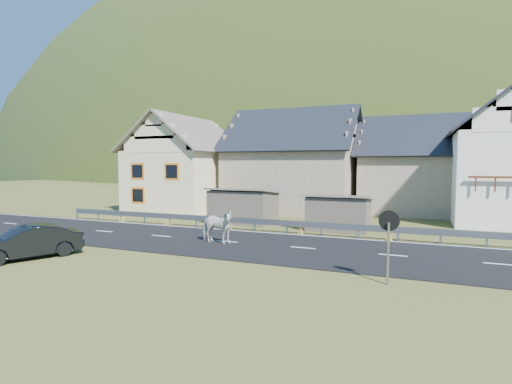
% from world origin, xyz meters
% --- Properties ---
extents(ground, '(160.00, 160.00, 0.00)m').
position_xyz_m(ground, '(0.00, 0.00, 0.00)').
color(ground, '#3B4519').
rests_on(ground, ground).
extents(road, '(60.00, 7.00, 0.04)m').
position_xyz_m(road, '(0.00, 0.00, 0.02)').
color(road, black).
rests_on(road, ground).
extents(lane_markings, '(60.00, 6.60, 0.01)m').
position_xyz_m(lane_markings, '(0.00, 0.00, 0.04)').
color(lane_markings, silver).
rests_on(lane_markings, road).
extents(guardrail, '(28.10, 0.09, 0.75)m').
position_xyz_m(guardrail, '(-0.00, 3.68, 0.56)').
color(guardrail, '#93969B').
rests_on(guardrail, ground).
extents(shed_left, '(4.30, 3.30, 2.40)m').
position_xyz_m(shed_left, '(-2.00, 6.50, 1.10)').
color(shed_left, brown).
rests_on(shed_left, ground).
extents(shed_right, '(3.80, 2.90, 2.20)m').
position_xyz_m(shed_right, '(4.50, 6.00, 1.00)').
color(shed_right, brown).
rests_on(shed_right, ground).
extents(house_cream, '(7.80, 9.80, 8.30)m').
position_xyz_m(house_cream, '(-10.00, 12.00, 4.36)').
color(house_cream, '#FAE9B7').
rests_on(house_cream, ground).
extents(house_stone_a, '(10.80, 9.80, 8.90)m').
position_xyz_m(house_stone_a, '(-1.00, 15.00, 4.63)').
color(house_stone_a, tan).
rests_on(house_stone_a, ground).
extents(house_stone_b, '(9.80, 8.80, 8.10)m').
position_xyz_m(house_stone_b, '(9.00, 17.00, 4.24)').
color(house_stone_b, tan).
rests_on(house_stone_b, ground).
extents(mountain, '(440.00, 280.00, 260.00)m').
position_xyz_m(mountain, '(5.00, 180.00, -20.00)').
color(mountain, '#263510').
rests_on(mountain, ground).
extents(conifer_patch, '(76.00, 50.00, 28.00)m').
position_xyz_m(conifer_patch, '(-55.00, 110.00, 6.00)').
color(conifer_patch, black).
rests_on(conifer_patch, ground).
extents(horse, '(1.13, 2.10, 1.70)m').
position_xyz_m(horse, '(-0.32, -0.50, 0.89)').
color(horse, silver).
rests_on(horse, road).
extents(car, '(3.03, 4.42, 1.38)m').
position_xyz_m(car, '(-6.13, -6.34, 0.69)').
color(car, black).
rests_on(car, ground).
extents(traffic_mirror, '(0.68, 0.21, 2.45)m').
position_xyz_m(traffic_mirror, '(8.10, -4.29, 1.80)').
color(traffic_mirror, '#93969B').
rests_on(traffic_mirror, ground).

